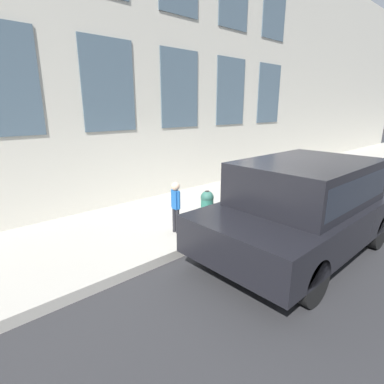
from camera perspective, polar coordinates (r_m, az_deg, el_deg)
The scene contains 6 objects.
ground_plane at distance 6.60m, azimuth 8.00°, elevation -8.10°, with size 80.00×80.00×0.00m, color #2D2D30.
sidewalk at distance 7.57m, azimuth -1.00°, elevation -4.04°, with size 3.10×60.00×0.17m.
building_facade at distance 8.58m, azimuth -9.41°, elevation 24.97°, with size 0.33×40.00×8.09m.
fire_hydrant at distance 6.52m, azimuth 2.88°, elevation -2.96°, with size 0.37×0.47×0.76m.
person at distance 6.00m, azimuth -3.13°, elevation -2.06°, with size 0.26×0.17×1.07m.
parked_truck_charcoal_near at distance 5.85m, azimuth 20.42°, elevation -1.70°, with size 2.06×4.22×1.75m.
Camera 1 is at (-3.81, 4.69, 2.65)m, focal length 28.00 mm.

